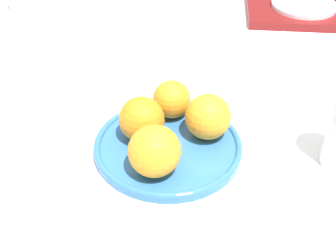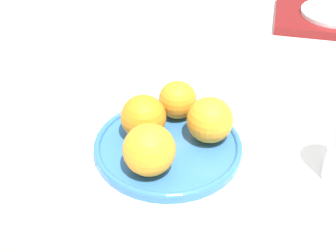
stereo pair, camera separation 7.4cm
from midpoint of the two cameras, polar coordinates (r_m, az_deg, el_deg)
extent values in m
cube|color=white|center=(1.23, 1.63, -8.58)|extent=(1.35, 1.02, 0.77)
cylinder|color=#336BAD|center=(0.77, -2.76, -2.70)|extent=(0.24, 0.24, 0.01)
torus|color=#336BAD|center=(0.76, -2.77, -2.35)|extent=(0.24, 0.24, 0.01)
sphere|color=orange|center=(0.76, -6.02, 0.73)|extent=(0.07, 0.07, 0.07)
sphere|color=orange|center=(0.76, 2.12, 1.03)|extent=(0.08, 0.08, 0.08)
sphere|color=orange|center=(0.69, -4.74, -3.20)|extent=(0.08, 0.08, 0.08)
sphere|color=orange|center=(0.81, -2.17, 3.18)|extent=(0.07, 0.07, 0.07)
cube|color=maroon|center=(1.25, 14.48, 13.43)|extent=(0.28, 0.20, 0.02)
cylinder|color=white|center=(1.25, 14.59, 14.06)|extent=(0.16, 0.16, 0.01)
camera|label=1|loc=(0.04, -92.86, -2.22)|focal=50.00mm
camera|label=2|loc=(0.04, 87.14, 2.22)|focal=50.00mm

